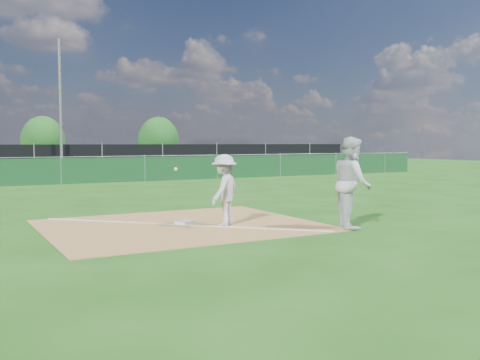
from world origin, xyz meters
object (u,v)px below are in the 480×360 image
at_px(first_base, 185,222).
at_px(car_mid, 34,159).
at_px(tree_right, 159,140).
at_px(light_pole, 60,107).
at_px(play_at_first, 224,190).
at_px(tree_mid, 43,141).
at_px(runner, 352,183).
at_px(car_right, 74,159).

bearing_deg(first_base, car_mid, 89.04).
relative_size(car_mid, tree_right, 1.18).
distance_m(light_pole, car_mid, 5.66).
distance_m(play_at_first, tree_mid, 33.81).
height_order(tree_mid, tree_right, tree_right).
height_order(play_at_first, runner, runner).
distance_m(play_at_first, car_mid, 26.83).
xyz_separation_m(light_pole, car_mid, (-0.92, 4.58, -3.19)).
height_order(first_base, tree_right, tree_right).
xyz_separation_m(first_base, runner, (3.07, -2.24, 0.96)).
distance_m(runner, tree_mid, 35.41).
bearing_deg(tree_mid, runner, -88.51).
relative_size(light_pole, first_base, 23.12).
height_order(light_pole, car_mid, light_pole).
bearing_deg(runner, first_base, 81.11).
bearing_deg(play_at_first, car_right, 84.78).
bearing_deg(car_mid, light_pole, 174.79).
distance_m(light_pole, runner, 24.11).
bearing_deg(light_pole, play_at_first, -91.67).
bearing_deg(runner, car_right, 26.79).
bearing_deg(tree_mid, first_base, -93.70).
height_order(play_at_first, tree_right, tree_right).
relative_size(runner, car_right, 0.40).
distance_m(first_base, car_mid, 26.23).
distance_m(play_at_first, car_right, 28.12).
bearing_deg(play_at_first, tree_right, 71.93).
xyz_separation_m(first_base, play_at_first, (0.71, -0.61, 0.77)).
bearing_deg(car_right, light_pole, 165.44).
height_order(runner, tree_mid, tree_mid).
height_order(first_base, car_mid, car_mid).
distance_m(tree_mid, tree_right, 9.24).
bearing_deg(play_at_first, first_base, 139.51).
relative_size(first_base, runner, 0.17).
bearing_deg(light_pole, car_right, 71.67).
xyz_separation_m(car_mid, car_right, (2.83, 1.18, -0.06)).
distance_m(first_base, tree_right, 33.79).
xyz_separation_m(first_base, car_mid, (0.44, 26.22, 0.75)).
xyz_separation_m(tree_mid, tree_right, (9.14, -1.36, 0.04)).
distance_m(light_pole, first_base, 22.03).
bearing_deg(first_base, tree_right, 70.45).
height_order(car_mid, tree_mid, tree_mid).
distance_m(light_pole, tree_mid, 11.71).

